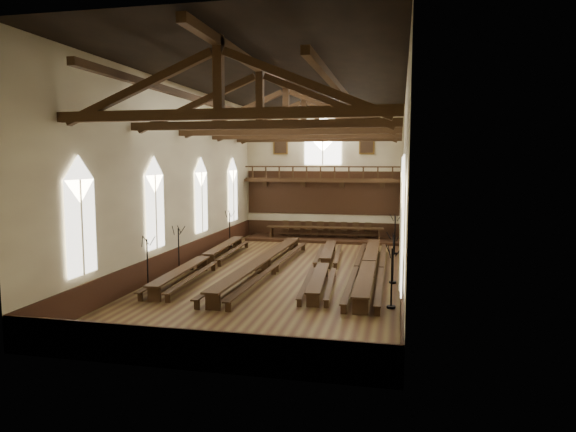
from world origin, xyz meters
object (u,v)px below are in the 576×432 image
refectory_row_d (369,265)px  candelabrum_left_far (230,236)px  candelabrum_left_near (148,272)px  refectory_row_a (205,259)px  high_table (325,229)px  candelabrum_right_mid (393,268)px  refectory_row_c (324,264)px  candelabrum_right_far (395,242)px  candelabrum_left_mid (179,258)px  candelabrum_right_near (391,289)px  refectory_row_b (263,262)px  dais (324,239)px

refectory_row_d → candelabrum_left_far: 12.02m
candelabrum_left_near → refectory_row_a: bearing=78.5°
high_table → candelabrum_right_mid: 13.61m
refectory_row_a → candelabrum_right_mid: size_ratio=5.72×
candelabrum_right_mid → refectory_row_c: bearing=155.7°
refectory_row_d → candelabrum_right_far: (1.23, 6.43, 0.22)m
refectory_row_a → candelabrum_left_far: (-0.97, 7.01, 0.23)m
candelabrum_left_near → candelabrum_right_far: 15.87m
high_table → candelabrum_right_far: 6.95m
refectory_row_c → candelabrum_left_near: 9.04m
candelabrum_left_near → high_table: bearing=69.6°
refectory_row_d → candelabrum_left_near: 11.02m
candelabrum_left_mid → refectory_row_c: bearing=12.0°
high_table → candelabrum_right_near: bearing=-73.1°
refectory_row_b → high_table: 11.78m
candelabrum_left_mid → refectory_row_a: bearing=53.4°
refectory_row_a → candelabrum_right_near: candelabrum_right_near is taller
candelabrum_left_mid → candelabrum_left_far: candelabrum_left_far is taller
refectory_row_b → dais: refectory_row_b is taller
candelabrum_right_mid → refectory_row_d: bearing=129.5°
refectory_row_d → candelabrum_right_near: size_ratio=5.68×
refectory_row_b → refectory_row_d: (5.49, 0.57, -0.02)m
candelabrum_right_mid → candelabrum_right_far: 7.93m
refectory_row_d → candelabrum_left_near: candelabrum_left_near is taller
refectory_row_b → candelabrum_right_near: size_ratio=5.76×
candelabrum_left_mid → high_table: bearing=64.7°
candelabrum_right_near → candelabrum_right_mid: 4.32m
high_table → candelabrum_left_near: size_ratio=3.53×
refectory_row_a → dais: size_ratio=1.26×
candelabrum_left_far → candelabrum_left_mid: bearing=-90.0°
refectory_row_a → refectory_row_c: (6.53, 0.29, -0.05)m
candelabrum_left_far → candelabrum_right_far: candelabrum_right_far is taller
refectory_row_a → candelabrum_right_near: (10.13, -5.66, 0.25)m
refectory_row_b → candelabrum_right_mid: bearing=-7.9°
refectory_row_d → high_table: (-3.92, 11.10, 0.32)m
refectory_row_a → candelabrum_left_near: 4.85m
refectory_row_d → dais: 11.78m
refectory_row_d → candelabrum_left_near: size_ratio=5.97×
high_table → candelabrum_right_far: candelabrum_right_far is taller
candelabrum_right_near → refectory_row_b: bearing=142.0°
refectory_row_b → candelabrum_left_far: candelabrum_left_far is taller
candelabrum_left_far → candelabrum_right_near: 16.84m
high_table → candelabrum_right_far: (5.15, -4.66, -0.10)m
refectory_row_c → candelabrum_right_near: candelabrum_right_near is taller
dais → high_table: high_table is taller
candelabrum_right_far → refectory_row_c: bearing=-119.7°
refectory_row_a → refectory_row_d: refectory_row_d is taller
refectory_row_b → candelabrum_left_near: (-4.38, -4.34, 0.16)m
refectory_row_d → candelabrum_left_near: bearing=-153.6°
dais → candelabrum_left_near: (-5.95, -16.01, 0.65)m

